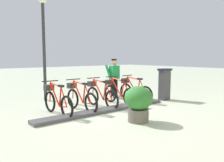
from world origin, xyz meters
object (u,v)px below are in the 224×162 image
Objects in this scene: bike_docked_2 at (100,95)px; bike_docked_0 at (134,90)px; worker_near_rack at (114,77)px; payment_kiosk at (164,84)px; lamp_post at (44,33)px; planter_bush at (138,102)px; bike_docked_1 at (118,93)px; bike_docked_4 at (57,101)px; bike_docked_3 at (80,98)px.

bike_docked_0 is at bearing -90.00° from bike_docked_2.
payment_kiosk is at bearing -141.61° from worker_near_rack.
lamp_post is (2.40, 2.63, 2.26)m from bike_docked_0.
bike_docked_2 is at bearing -157.75° from lamp_post.
worker_near_rack is 0.40× the size of lamp_post.
payment_kiosk is 1.32× the size of planter_bush.
bike_docked_1 is at bearing 90.00° from bike_docked_0.
bike_docked_1 reaches higher than planter_bush.
lamp_post is at bearing 47.62° from bike_docked_0.
bike_docked_4 is (0.57, 4.46, -0.24)m from payment_kiosk.
payment_kiosk is 5.23m from lamp_post.
worker_near_rack is at bearing -71.37° from bike_docked_4.
bike_docked_3 is 1.00× the size of bike_docked_4.
bike_docked_4 is at bearing 90.00° from bike_docked_3.
lamp_post is at bearing -15.52° from bike_docked_4.
worker_near_rack is (1.64, 1.30, 0.24)m from payment_kiosk.
lamp_post is at bearing 51.94° from payment_kiosk.
payment_kiosk is 0.31× the size of lamp_post.
bike_docked_1 is at bearing -90.00° from bike_docked_3.
payment_kiosk is 0.74× the size of bike_docked_1.
payment_kiosk is at bearing -116.14° from bike_docked_0.
bike_docked_4 is (0.00, 2.47, 0.00)m from bike_docked_1.
worker_near_rack is at bearing 7.12° from bike_docked_0.
lamp_post is at bearing 3.76° from bike_docked_3.
payment_kiosk reaches higher than bike_docked_3.
bike_docked_2 is 1.00× the size of bike_docked_3.
bike_docked_4 is at bearing 90.00° from bike_docked_0.
bike_docked_1 is 1.04× the size of worker_near_rack.
bike_docked_0 is 3.30m from bike_docked_4.
lamp_post is at bearing 61.90° from worker_near_rack.
bike_docked_1 is 1.00× the size of bike_docked_2.
worker_near_rack reaches higher than bike_docked_4.
planter_bush is at bearing 116.29° from payment_kiosk.
bike_docked_1 is 2.37m from planter_bush.
bike_docked_0 is 2.47m from bike_docked_3.
bike_docked_0 is 1.00× the size of bike_docked_2.
lamp_post reaches higher than bike_docked_2.
bike_docked_2 is at bearing 90.00° from bike_docked_1.
bike_docked_1 is 2.47m from bike_docked_4.
worker_near_rack is (1.07, -1.52, 0.48)m from bike_docked_2.
payment_kiosk reaches higher than bike_docked_4.
bike_docked_3 reaches higher than planter_bush.
worker_near_rack is 1.71× the size of planter_bush.
bike_docked_3 is 0.82m from bike_docked_4.
bike_docked_0 is 1.00× the size of bike_docked_4.
payment_kiosk is 3.45m from planter_bush.
bike_docked_4 is 3.36m from lamp_post.
payment_kiosk is at bearing -101.48° from bike_docked_2.
bike_docked_3 is (0.00, 1.65, 0.00)m from bike_docked_1.
lamp_post is (2.40, 1.81, 2.26)m from bike_docked_1.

